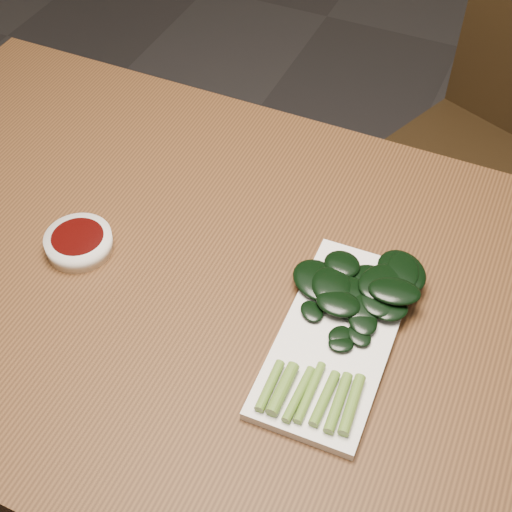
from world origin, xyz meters
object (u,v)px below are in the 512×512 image
Objects in this scene: table at (239,315)px; serving_plate at (336,337)px; gai_lan at (356,301)px; chair_far at (496,145)px; sauce_bowl at (79,242)px.

table is 0.18m from serving_plate.
gai_lan reaches higher than table.
table is at bearing 168.76° from serving_plate.
chair_far is at bearing 82.96° from serving_plate.
sauce_bowl is (-0.24, -0.03, 0.09)m from table.
table is at bearing -85.69° from chair_far.
table is 4.23× the size of gai_lan.
chair_far is at bearing 82.98° from gai_lan.
serving_plate is 0.96× the size of gai_lan.
gai_lan is (0.17, 0.02, 0.10)m from table.
chair_far reaches higher than table.
table is 1.57× the size of chair_far.
serving_plate is 0.06m from gai_lan.
gai_lan is (0.01, 0.05, 0.02)m from serving_plate.
table is 14.13× the size of sauce_bowl.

